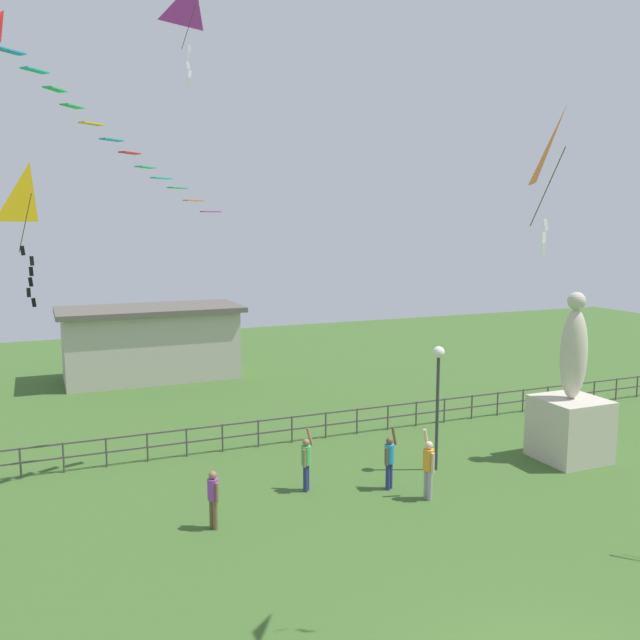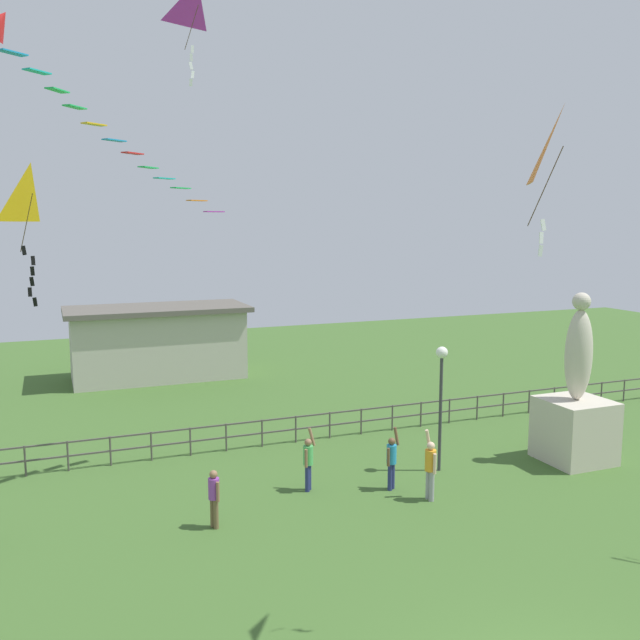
{
  "view_description": "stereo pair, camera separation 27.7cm",
  "coord_description": "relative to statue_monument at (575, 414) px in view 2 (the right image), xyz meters",
  "views": [
    {
      "loc": [
        -7.38,
        -7.41,
        7.53
      ],
      "look_at": [
        -1.4,
        6.8,
        5.35
      ],
      "focal_mm": 38.19,
      "sensor_mm": 36.0,
      "label": 1
    },
    {
      "loc": [
        -7.13,
        -7.51,
        7.53
      ],
      "look_at": [
        -1.4,
        6.8,
        5.35
      ],
      "focal_mm": 38.19,
      "sensor_mm": 36.0,
      "label": 2
    }
  ],
  "objects": [
    {
      "name": "pavilion_building",
      "position": [
        -10.53,
        17.04,
        0.24
      ],
      "size": [
        8.68,
        4.15,
        3.54
      ],
      "color": "#B7B2A3",
      "rests_on": "ground_plane"
    },
    {
      "name": "statue_monument",
      "position": [
        0.0,
        0.0,
        0.0
      ],
      "size": [
        1.99,
        1.99,
        5.43
      ],
      "color": "beige",
      "rests_on": "ground_plane"
    },
    {
      "name": "person_2",
      "position": [
        -11.82,
        -0.52,
        -0.7
      ],
      "size": [
        0.28,
        0.43,
        1.49
      ],
      "color": "brown",
      "rests_on": "ground_plane"
    },
    {
      "name": "streamer_kite",
      "position": [
        -15.48,
        0.06,
        9.61
      ],
      "size": [
        6.25,
        5.09,
        4.13
      ],
      "color": "red"
    },
    {
      "name": "person_6",
      "position": [
        -8.79,
        0.84,
        -0.65
      ],
      "size": [
        0.43,
        0.41,
        1.79
      ],
      "color": "navy",
      "rests_on": "ground_plane"
    },
    {
      "name": "kite_3",
      "position": [
        -7.2,
        -7.08,
        7.21
      ],
      "size": [
        0.89,
        0.93,
        2.53
      ],
      "color": "orange"
    },
    {
      "name": "lamppost",
      "position": [
        -4.47,
        0.84,
        1.31
      ],
      "size": [
        0.36,
        0.36,
        3.88
      ],
      "color": "#38383D",
      "rests_on": "ground_plane"
    },
    {
      "name": "person_5",
      "position": [
        -6.56,
        0.03,
        -0.65
      ],
      "size": [
        0.47,
        0.32,
        1.8
      ],
      "color": "navy",
      "rests_on": "ground_plane"
    },
    {
      "name": "person_4",
      "position": [
        -5.91,
        -1.02,
        -0.58
      ],
      "size": [
        0.31,
        0.51,
        1.94
      ],
      "color": "#99999E",
      "rests_on": "ground_plane"
    },
    {
      "name": "waterfront_railing",
      "position": [
        -8.46,
        5.04,
        -0.94
      ],
      "size": [
        36.01,
        0.06,
        0.95
      ],
      "color": "#4C4742",
      "rests_on": "ground_plane"
    },
    {
      "name": "kite_0",
      "position": [
        -15.59,
        -0.99,
        6.5
      ],
      "size": [
        0.89,
        1.02,
        2.98
      ],
      "color": "yellow"
    },
    {
      "name": "kite_1",
      "position": [
        -11.32,
        2.32,
        11.64
      ],
      "size": [
        1.24,
        1.17,
        2.56
      ],
      "color": "#B22DB2"
    }
  ]
}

